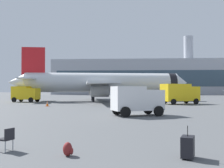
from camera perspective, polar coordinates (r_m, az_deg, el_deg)
airplane_at_gate at (r=52.27m, az=-2.24°, el=0.27°), size 35.65×32.34×10.50m
service_truck at (r=51.07m, az=-18.24°, el=-1.93°), size 5.08×3.13×2.90m
fuel_truck at (r=43.17m, az=14.45°, el=-1.88°), size 6.45×4.74×3.20m
cargo_van at (r=23.41m, az=5.38°, el=-3.33°), size 4.83×3.63×2.60m
safety_cone_near at (r=50.28m, az=11.87°, el=-3.38°), size 0.44×0.44×0.76m
safety_cone_mid at (r=37.33m, az=-13.85°, el=-4.13°), size 0.44×0.44×0.79m
rolling_suitcase at (r=9.49m, az=16.09°, el=-12.92°), size 0.59×0.74×1.10m
traveller_backpack at (r=9.59m, az=-9.51°, el=-13.78°), size 0.36×0.40×0.48m
gate_chair at (r=10.90m, az=-21.83°, el=-10.76°), size 0.61×0.61×0.86m
terminal_building at (r=129.76m, az=12.40°, el=1.38°), size 109.61×24.01×27.97m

